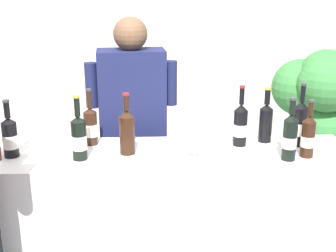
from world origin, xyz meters
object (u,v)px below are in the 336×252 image
(wine_bottle_3, at_px, (79,138))
(wine_bottle_5, at_px, (91,126))
(wine_bottle_1, at_px, (308,136))
(wine_bottle_2, at_px, (266,121))
(person_server, at_px, (133,145))
(wine_bottle_7, at_px, (290,137))
(wine_bottle_10, at_px, (10,137))
(wine_bottle_4, at_px, (300,124))
(wine_bottle_8, at_px, (127,131))
(wine_glass, at_px, (195,141))
(potted_shrub, at_px, (315,99))
(wine_bottle_0, at_px, (240,125))

(wine_bottle_3, height_order, wine_bottle_5, wine_bottle_3)
(wine_bottle_1, height_order, wine_bottle_5, wine_bottle_5)
(wine_bottle_1, relative_size, wine_bottle_2, 0.96)
(wine_bottle_3, bearing_deg, person_server, 67.54)
(wine_bottle_7, distance_m, wine_bottle_10, 1.45)
(wine_bottle_3, xyz_separation_m, wine_bottle_10, (-0.37, 0.05, -0.01))
(wine_bottle_2, relative_size, wine_bottle_5, 1.00)
(wine_bottle_3, bearing_deg, wine_bottle_4, 7.90)
(wine_bottle_7, bearing_deg, wine_bottle_5, 165.49)
(wine_bottle_2, bearing_deg, wine_bottle_1, -55.95)
(wine_bottle_1, bearing_deg, wine_bottle_10, 177.79)
(wine_bottle_2, height_order, wine_bottle_8, wine_bottle_8)
(wine_bottle_7, distance_m, wine_bottle_8, 0.85)
(wine_bottle_5, height_order, wine_glass, wine_bottle_5)
(wine_bottle_4, xyz_separation_m, potted_shrub, (0.52, 1.16, -0.16))
(wine_bottle_10, bearing_deg, wine_bottle_8, 1.94)
(wine_bottle_4, xyz_separation_m, wine_glass, (-0.61, -0.22, -0.01))
(wine_bottle_1, xyz_separation_m, wine_bottle_5, (-1.16, 0.23, -0.00))
(wine_bottle_4, bearing_deg, wine_bottle_10, -175.81)
(wine_bottle_8, bearing_deg, person_server, 89.32)
(wine_bottle_0, distance_m, wine_bottle_2, 0.17)
(wine_bottle_1, bearing_deg, wine_bottle_5, 168.64)
(wine_bottle_4, xyz_separation_m, wine_bottle_8, (-0.96, -0.09, 0.00))
(wine_bottle_4, distance_m, wine_bottle_8, 0.97)
(wine_bottle_3, distance_m, wine_bottle_7, 1.08)
(wine_bottle_4, bearing_deg, wine_bottle_5, 177.17)
(wine_bottle_1, xyz_separation_m, wine_bottle_4, (0.01, 0.18, 0.01))
(wine_bottle_5, bearing_deg, potted_shrub, 32.97)
(wine_bottle_4, relative_size, wine_bottle_10, 1.16)
(wine_bottle_0, relative_size, wine_glass, 2.04)
(wine_bottle_3, xyz_separation_m, wine_bottle_4, (1.21, 0.17, 0.01))
(wine_bottle_2, distance_m, wine_bottle_3, 1.05)
(wine_bottle_7, bearing_deg, wine_bottle_0, 133.14)
(wine_bottle_0, relative_size, wine_bottle_4, 0.97)
(wine_bottle_5, relative_size, person_server, 0.20)
(wine_glass, bearing_deg, wine_bottle_1, 4.24)
(person_server, bearing_deg, wine_bottle_4, -24.50)
(wine_bottle_1, distance_m, wine_bottle_3, 1.19)
(person_server, bearing_deg, potted_shrub, 26.09)
(wine_bottle_8, bearing_deg, wine_bottle_3, -163.32)
(wine_bottle_2, relative_size, person_server, 0.20)
(wine_bottle_1, height_order, wine_bottle_7, wine_bottle_7)
(person_server, bearing_deg, wine_bottle_3, -112.46)
(wine_bottle_0, xyz_separation_m, person_server, (-0.62, 0.42, -0.27))
(wine_bottle_10, relative_size, potted_shrub, 0.23)
(wine_bottle_2, xyz_separation_m, person_server, (-0.78, 0.37, -0.27))
(wine_bottle_2, xyz_separation_m, wine_bottle_7, (0.05, -0.28, 0.00))
(wine_bottle_8, relative_size, wine_bottle_10, 1.08)
(wine_bottle_10, height_order, potted_shrub, potted_shrub)
(wine_bottle_7, bearing_deg, wine_bottle_8, 171.87)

